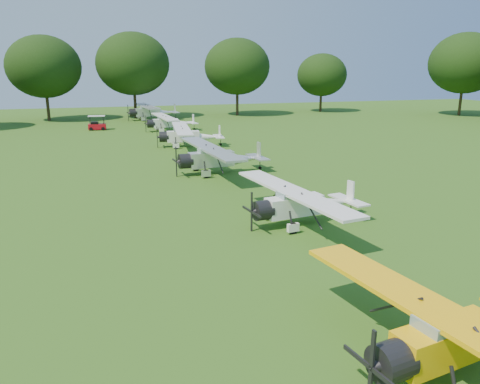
% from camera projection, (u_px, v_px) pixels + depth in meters
% --- Properties ---
extents(ground, '(160.00, 160.00, 0.00)m').
position_uv_depth(ground, '(295.00, 240.00, 21.22)').
color(ground, '#2E4D13').
rests_on(ground, ground).
extents(tree_belt, '(137.36, 130.27, 14.52)m').
position_uv_depth(tree_belt, '(374.00, 57.00, 20.33)').
color(tree_belt, '#312513').
rests_on(tree_belt, ground).
extents(aircraft_2, '(6.24, 9.89, 1.94)m').
position_uv_depth(aircraft_2, '(459.00, 332.00, 11.74)').
color(aircraft_2, '#FFBA0A').
rests_on(aircraft_2, ground).
extents(aircraft_3, '(6.21, 9.85, 1.93)m').
position_uv_depth(aircraft_3, '(302.00, 202.00, 23.21)').
color(aircraft_3, white).
rests_on(aircraft_3, ground).
extents(aircraft_4, '(6.91, 11.01, 2.16)m').
position_uv_depth(aircraft_4, '(218.00, 156.00, 34.39)').
color(aircraft_4, silver).
rests_on(aircraft_4, ground).
extents(aircraft_5, '(6.61, 10.52, 2.07)m').
position_uv_depth(aircraft_5, '(188.00, 134.00, 46.08)').
color(aircraft_5, white).
rests_on(aircraft_5, ground).
extents(aircraft_6, '(6.40, 10.19, 2.00)m').
position_uv_depth(aircraft_6, '(169.00, 121.00, 57.55)').
color(aircraft_6, white).
rests_on(aircraft_6, ground).
extents(aircraft_7, '(7.55, 12.03, 2.36)m').
position_uv_depth(aircraft_7, '(151.00, 111.00, 69.66)').
color(aircraft_7, silver).
rests_on(aircraft_7, ground).
extents(golf_cart, '(2.21, 1.50, 1.78)m').
position_uv_depth(golf_cart, '(97.00, 125.00, 58.64)').
color(golf_cart, '#AF0C17').
rests_on(golf_cart, ground).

